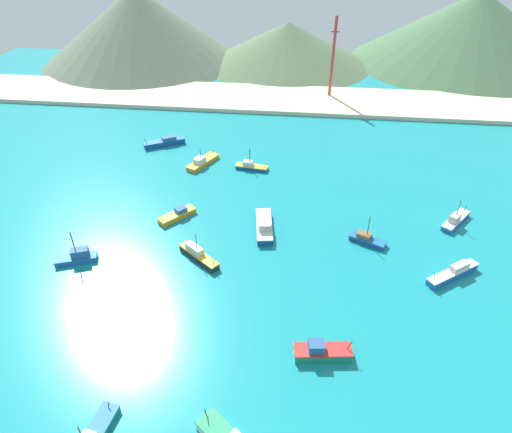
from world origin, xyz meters
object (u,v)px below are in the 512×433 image
Objects in this scene: fishing_boat_0 at (322,351)px; fishing_boat_14 at (202,162)px; fishing_boat_10 at (77,257)px; fishing_boat_13 at (367,239)px; fishing_boat_12 at (178,215)px; radio_tower at (333,58)px; fishing_boat_7 at (455,220)px; fishing_boat_1 at (454,273)px; fishing_boat_6 at (264,226)px; fishing_boat_9 at (251,166)px; fishing_boat_8 at (198,255)px; fishing_boat_4 at (165,142)px.

fishing_boat_14 is at bearing 118.36° from fishing_boat_0.
fishing_boat_13 is at bearing 12.36° from fishing_boat_10.
radio_tower is (32.59, 73.32, 12.49)m from fishing_boat_12.
fishing_boat_7 is at bearing 52.55° from fishing_boat_0.
fishing_boat_7 is (4.32, 16.27, -0.04)m from fishing_boat_1.
fishing_boat_0 is at bearing -68.90° from fishing_boat_6.
fishing_boat_9 is at bearing 158.04° from fishing_boat_7.
radio_tower is at bearing 109.24° from fishing_boat_7.
fishing_boat_9 is 46.35m from fishing_boat_10.
fishing_boat_0 is 0.84× the size of fishing_boat_14.
fishing_boat_13 reaches higher than fishing_boat_12.
fishing_boat_1 is 45.19m from fishing_boat_8.
fishing_boat_12 is at bearing 172.89° from fishing_boat_6.
fishing_boat_4 is 34.78m from fishing_boat_12.
fishing_boat_10 is at bearing -164.41° from fishing_boat_7.
fishing_boat_10 is (-43.90, 15.71, -0.01)m from fishing_boat_0.
fishing_boat_0 is 76.08m from fishing_boat_4.
radio_tower is (-19.73, 85.17, 12.33)m from fishing_boat_1.
fishing_boat_6 is 1.44× the size of fishing_boat_12.
radio_tower reaches higher than fishing_boat_12.
fishing_boat_8 is 1.18× the size of fishing_boat_13.
fishing_boat_0 is at bearing -19.69° from fishing_boat_10.
fishing_boat_13 reaches higher than fishing_boat_0.
fishing_boat_9 reaches higher than fishing_boat_4.
fishing_boat_0 is 61.55m from fishing_boat_14.
fishing_boat_1 is at bearing -40.57° from fishing_boat_9.
radio_tower is at bearing 103.04° from fishing_boat_1.
fishing_boat_7 reaches higher than fishing_boat_13.
fishing_boat_4 is at bearing 123.11° from fishing_boat_0.
fishing_boat_4 is (-41.56, 63.73, -0.11)m from fishing_boat_0.
fishing_boat_7 reaches higher than fishing_boat_12.
fishing_boat_10 is 41.16m from fishing_boat_14.
fishing_boat_7 reaches higher than fishing_boat_8.
fishing_boat_0 is 1.00× the size of fishing_boat_8.
fishing_boat_4 is at bearing 145.43° from fishing_boat_1.
fishing_boat_7 is at bearing 9.89° from fishing_boat_6.
fishing_boat_7 is 52.27m from fishing_boat_8.
fishing_boat_4 reaches higher than fishing_boat_12.
fishing_boat_4 is 74.34m from fishing_boat_7.
fishing_boat_1 is 16.18m from fishing_boat_13.
fishing_boat_9 is at bearing 54.28° from fishing_boat_10.
fishing_boat_14 is (-29.24, 54.16, -0.20)m from fishing_boat_0.
fishing_boat_13 is 0.71× the size of fishing_boat_14.
fishing_boat_8 reaches higher than fishing_boat_14.
fishing_boat_6 is at bearing -48.89° from fishing_boat_4.
fishing_boat_0 is at bearing -127.45° from fishing_boat_7.
fishing_boat_7 is at bearing -21.96° from fishing_boat_9.
fishing_boat_7 is (68.80, -28.17, -0.03)m from fishing_boat_4.
fishing_boat_0 is 29.96m from fishing_boat_1.
radio_tower is (32.43, 50.30, 12.43)m from fishing_boat_14.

